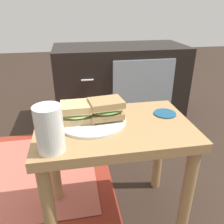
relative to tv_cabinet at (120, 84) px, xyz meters
name	(u,v)px	position (x,y,z in m)	size (l,w,h in m)	color
ground_plane	(114,215)	(-0.22, -0.95, -0.29)	(8.00, 8.00, 0.00)	#2D2119
side_table	(114,145)	(-0.22, -0.95, 0.08)	(0.56, 0.36, 0.46)	#A37A4C
tv_cabinet	(120,84)	(0.00, 0.00, 0.00)	(0.96, 0.46, 0.58)	black
area_rug	(26,173)	(-0.65, -0.59, -0.29)	(0.91, 0.86, 0.01)	maroon
plate	(92,121)	(-0.30, -0.91, 0.17)	(0.25, 0.25, 0.01)	silver
sandwich_front	(77,112)	(-0.35, -0.91, 0.21)	(0.13, 0.10, 0.07)	tan
sandwich_back	(106,108)	(-0.25, -0.92, 0.22)	(0.13, 0.11, 0.07)	#9E7A4C
beer_glass	(50,130)	(-0.43, -1.07, 0.24)	(0.08, 0.08, 0.14)	silver
coaster	(165,113)	(-0.01, -0.90, 0.17)	(0.09, 0.09, 0.01)	navy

